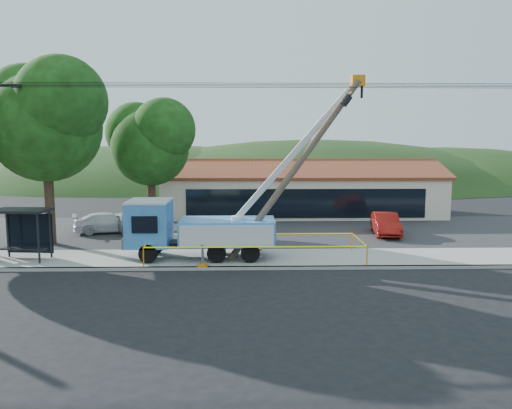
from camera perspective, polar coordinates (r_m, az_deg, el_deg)
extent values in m
plane|color=black|center=(21.94, 0.41, -8.83)|extent=(120.00, 120.00, 0.00)
cube|color=gray|center=(23.94, 0.25, -7.27)|extent=(60.00, 0.25, 0.15)
cube|color=gray|center=(25.78, 0.13, -6.21)|extent=(60.00, 4.00, 0.15)
cube|color=#28282B|center=(33.62, -0.22, -3.08)|extent=(60.00, 12.00, 0.10)
cube|color=beige|center=(41.56, 5.08, 1.17)|extent=(22.00, 8.00, 3.40)
cube|color=black|center=(37.63, 5.76, 0.11)|extent=(18.04, 0.08, 2.21)
cube|color=maroon|center=(39.41, 5.44, 4.04)|extent=(22.50, 4.53, 1.52)
cube|color=maroon|center=(43.37, 4.82, 4.34)|extent=(22.50, 4.53, 1.52)
cube|color=maroon|center=(41.36, 5.13, 5.10)|extent=(22.50, 0.30, 0.25)
cube|color=black|center=(28.65, -25.73, 12.10)|extent=(0.50, 0.22, 0.15)
cylinder|color=#332316|center=(31.41, -22.52, 0.21)|extent=(0.56, 0.56, 5.06)
sphere|color=black|center=(31.22, -22.91, 8.19)|extent=(6.30, 6.30, 6.30)
sphere|color=black|center=(32.52, -24.56, 10.08)|extent=(5.04, 5.04, 5.04)
sphere|color=black|center=(30.06, -21.36, 10.96)|extent=(5.04, 5.04, 5.04)
cylinder|color=#332316|center=(34.88, -11.83, 0.53)|extent=(0.56, 0.56, 4.18)
sphere|color=black|center=(34.66, -11.98, 6.46)|extent=(5.25, 5.25, 5.25)
sphere|color=black|center=(35.55, -13.49, 7.97)|extent=(4.20, 4.20, 4.20)
sphere|color=black|center=(33.80, -10.48, 8.42)|extent=(4.20, 4.20, 4.20)
ellipsoid|color=#1B3412|center=(77.65, -12.00, 2.59)|extent=(78.40, 56.00, 28.00)
ellipsoid|color=#1B3412|center=(77.05, 6.61, 2.66)|extent=(89.60, 64.00, 32.00)
ellipsoid|color=#1B3412|center=(82.24, 20.56, 2.54)|extent=(72.80, 52.00, 26.00)
cylinder|color=black|center=(24.31, 0.19, 13.24)|extent=(60.00, 0.02, 0.02)
cylinder|color=black|center=(24.82, 0.16, 13.40)|extent=(60.00, 0.02, 0.02)
cylinder|color=black|center=(25.33, 0.13, 13.54)|extent=(60.00, 0.02, 0.02)
cylinder|color=black|center=(25.74, 0.11, 13.71)|extent=(60.00, 0.02, 0.02)
cylinder|color=black|center=(25.04, -12.21, -5.49)|extent=(0.94, 0.31, 0.94)
cylinder|color=black|center=(27.14, -11.35, -4.48)|extent=(0.94, 0.31, 0.94)
cylinder|color=black|center=(24.63, -4.54, -5.56)|extent=(0.94, 0.31, 0.94)
cylinder|color=black|center=(26.76, -4.28, -4.53)|extent=(0.94, 0.31, 0.94)
cylinder|color=black|center=(24.59, -0.65, -5.56)|extent=(0.94, 0.31, 0.94)
cylinder|color=black|center=(26.73, -0.71, -4.52)|extent=(0.94, 0.31, 0.94)
cube|color=black|center=(25.68, -5.81, -4.45)|extent=(6.87, 1.04, 0.26)
cube|color=#3474BB|center=(25.87, -12.06, -2.15)|extent=(2.08, 2.50, 2.19)
cube|color=silver|center=(25.71, -12.13, 0.37)|extent=(2.08, 2.50, 0.12)
cube|color=black|center=(26.05, -14.21, -1.80)|extent=(0.08, 1.87, 0.94)
cube|color=gray|center=(26.24, -14.37, -3.93)|extent=(0.16, 2.39, 0.52)
cube|color=#3474BB|center=(25.50, -3.26, -3.08)|extent=(4.79, 2.50, 1.25)
cylinder|color=silver|center=(25.41, -2.09, -2.04)|extent=(0.73, 0.73, 0.62)
cube|color=silver|center=(25.22, 4.65, 6.20)|extent=(6.14, 0.29, 6.97)
cube|color=gray|center=(25.25, 5.37, 6.79)|extent=(3.69, 0.19, 4.19)
cube|color=orange|center=(25.66, 11.56, 13.68)|extent=(0.62, 0.52, 0.52)
cube|color=orange|center=(24.12, -6.12, -6.90)|extent=(0.47, 0.47, 0.08)
cube|color=orange|center=(27.49, 0.15, -5.10)|extent=(0.47, 0.47, 0.08)
cylinder|color=brown|center=(24.86, 4.29, 3.78)|extent=(6.57, 0.34, 9.06)
cube|color=brown|center=(25.32, 10.51, 12.24)|extent=(0.18, 1.89, 0.18)
cylinder|color=black|center=(25.76, 9.79, 11.46)|extent=(0.61, 0.38, 0.65)
cylinder|color=black|center=(24.73, 10.26, 11.63)|extent=(0.61, 0.38, 0.65)
cylinder|color=black|center=(26.50, -23.61, -3.57)|extent=(0.11, 0.11, 2.46)
cylinder|color=black|center=(28.64, -26.49, -2.95)|extent=(0.11, 0.11, 2.46)
cylinder|color=black|center=(27.57, -22.44, -3.11)|extent=(0.11, 0.11, 2.46)
cube|color=black|center=(27.37, -25.25, -0.61)|extent=(2.80, 1.88, 0.12)
cube|color=black|center=(28.14, -24.45, -3.01)|extent=(2.45, 0.28, 2.05)
cube|color=black|center=(27.68, -25.03, -4.61)|extent=(2.28, 0.62, 0.08)
cylinder|color=orange|center=(24.33, -12.74, -5.83)|extent=(0.06, 0.06, 0.99)
cylinder|color=orange|center=(24.56, 12.58, -5.70)|extent=(0.06, 0.06, 0.99)
cylinder|color=orange|center=(27.76, 10.91, -4.17)|extent=(0.06, 0.06, 0.99)
cylinder|color=orange|center=(27.56, -11.37, -4.27)|extent=(0.06, 0.06, 0.99)
cube|color=#FDEE0D|center=(23.76, -0.02, -4.87)|extent=(10.66, 0.01, 0.06)
cube|color=#FDEE0D|center=(26.07, 11.72, -3.93)|extent=(0.01, 3.36, 0.06)
cube|color=#FDEE0D|center=(27.06, -0.18, -3.37)|extent=(10.66, 0.01, 0.06)
cube|color=#FDEE0D|center=(25.85, -12.04, -4.04)|extent=(0.01, 3.36, 0.06)
imported|color=#AFB1B7|center=(34.12, -14.51, -3.25)|extent=(3.50, 4.11, 1.33)
imported|color=maroon|center=(33.25, 14.55, -3.52)|extent=(2.00, 4.40, 1.40)
imported|color=white|center=(34.43, -16.42, -3.22)|extent=(4.81, 3.11, 1.30)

